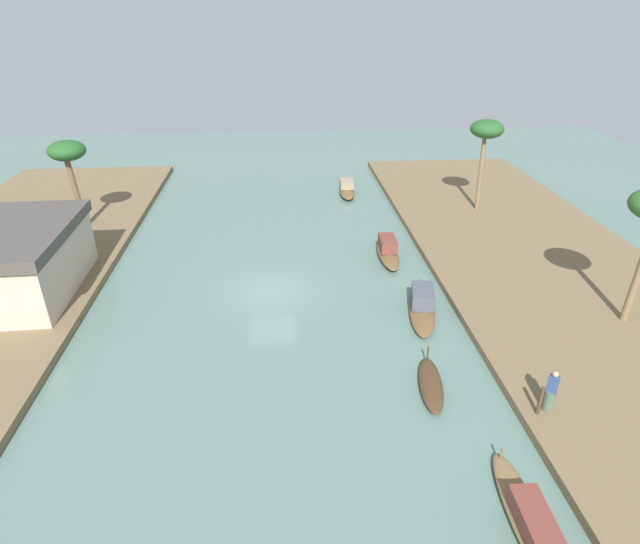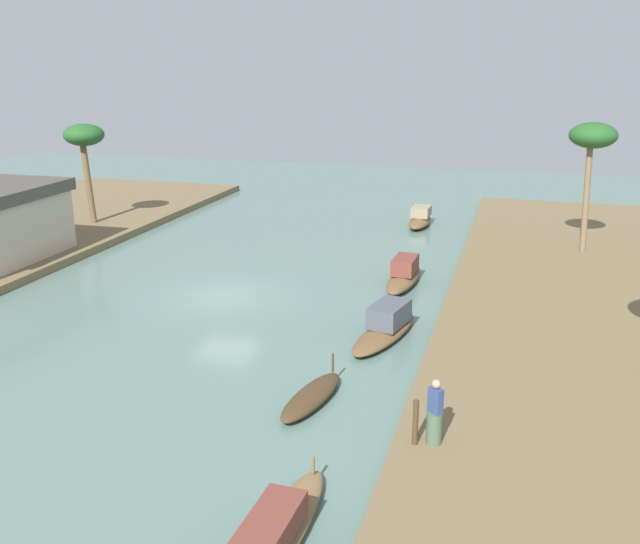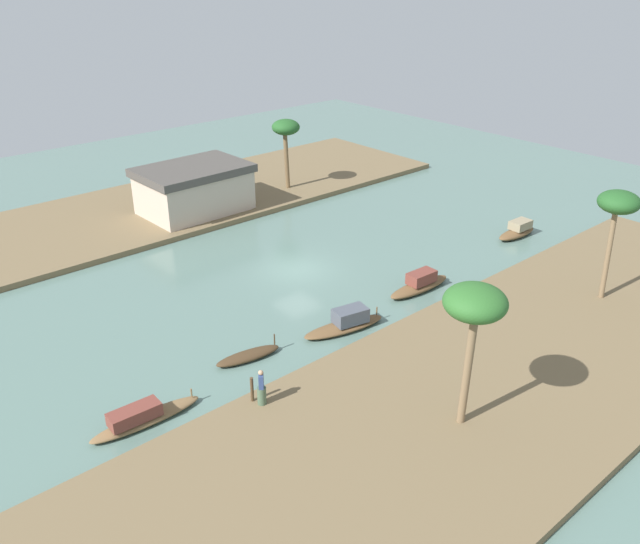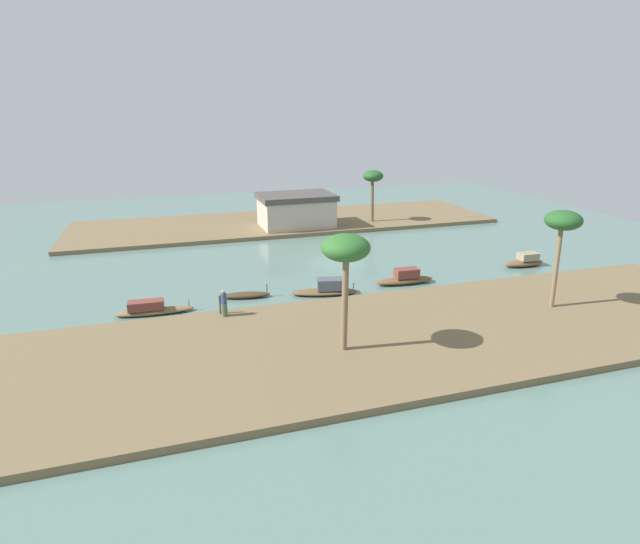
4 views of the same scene
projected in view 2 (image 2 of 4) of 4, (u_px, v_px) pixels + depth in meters
river_water at (225, 295)px, 29.15m from camera, size 76.79×76.79×0.00m
riverbank_left at (623, 329)px, 24.99m from camera, size 46.11×12.86×0.39m
sampan_near_left_bank at (404, 274)px, 30.54m from camera, size 4.58×1.31×1.17m
sampan_downstream_large at (420, 219)px, 41.26m from camera, size 3.63×1.25×1.12m
sampan_midstream at (311, 396)px, 19.93m from camera, size 3.43×1.41×0.94m
sampan_open_hull at (275, 534)px, 13.89m from camera, size 4.93×1.18×0.94m
sampan_with_tall_canopy at (386, 326)px, 24.64m from camera, size 4.80×2.15×1.17m
person_on_near_bank at (435, 418)px, 16.96m from camera, size 0.54×0.54×1.68m
mooring_post at (415, 422)px, 16.92m from camera, size 0.14×0.14×1.17m
palm_tree_left_far at (593, 140)px, 32.90m from camera, size 2.20×2.20×6.21m
palm_tree_right_tall at (84, 139)px, 39.22m from camera, size 2.24×2.24×5.61m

